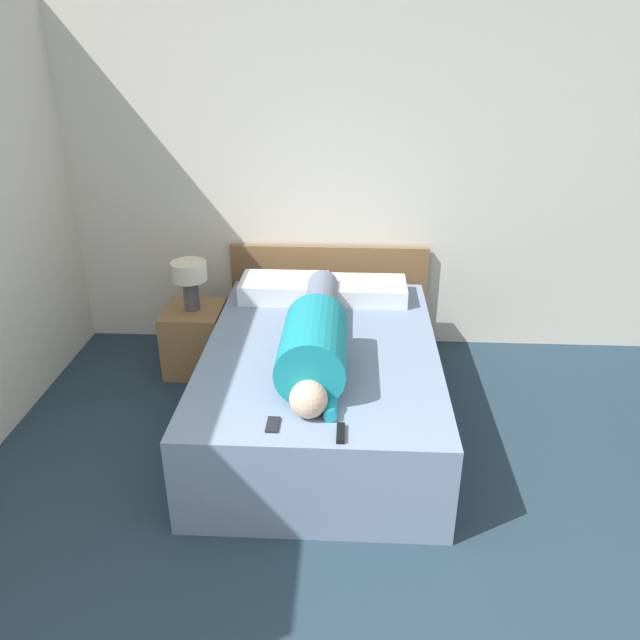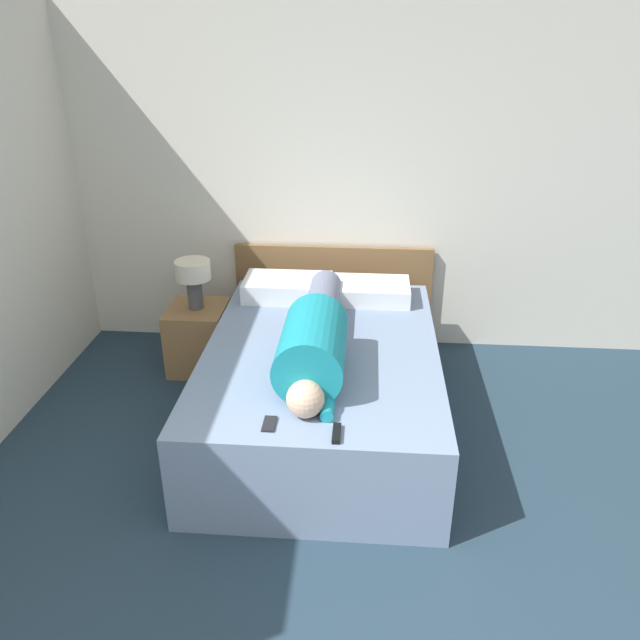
# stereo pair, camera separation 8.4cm
# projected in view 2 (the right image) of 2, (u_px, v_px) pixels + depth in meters

# --- Properties ---
(wall_back) EXTENTS (5.27, 0.06, 2.60)m
(wall_back) POSITION_uv_depth(u_px,v_px,m) (339.00, 184.00, 4.71)
(wall_back) COLOR silver
(wall_back) RESTS_ON ground_plane
(bed) EXTENTS (1.44, 2.10, 0.58)m
(bed) POSITION_uv_depth(u_px,v_px,m) (322.00, 385.00, 4.01)
(bed) COLOR #7589A8
(bed) RESTS_ON ground_plane
(headboard) EXTENTS (1.56, 0.04, 0.83)m
(headboard) POSITION_uv_depth(u_px,v_px,m) (333.00, 296.00, 5.03)
(headboard) COLOR brown
(headboard) RESTS_ON ground_plane
(nightstand) EXTENTS (0.42, 0.46, 0.49)m
(nightstand) POSITION_uv_depth(u_px,v_px,m) (199.00, 337.00, 4.72)
(nightstand) COLOR olive
(nightstand) RESTS_ON ground_plane
(table_lamp) EXTENTS (0.26, 0.26, 0.37)m
(table_lamp) POSITION_uv_depth(u_px,v_px,m) (193.00, 276.00, 4.50)
(table_lamp) COLOR #4C4C51
(table_lamp) RESTS_ON nightstand
(person_lying) EXTENTS (0.38, 1.62, 0.38)m
(person_lying) POSITION_uv_depth(u_px,v_px,m) (315.00, 337.00, 3.63)
(person_lying) COLOR #DBB293
(person_lying) RESTS_ON bed
(pillow_near_headboard) EXTENTS (0.63, 0.38, 0.14)m
(pillow_near_headboard) POSITION_uv_depth(u_px,v_px,m) (288.00, 288.00, 4.56)
(pillow_near_headboard) COLOR white
(pillow_near_headboard) RESTS_ON bed
(pillow_second) EXTENTS (0.60, 0.38, 0.13)m
(pillow_second) POSITION_uv_depth(u_px,v_px,m) (368.00, 291.00, 4.52)
(pillow_second) COLOR white
(pillow_second) RESTS_ON bed
(tv_remote) EXTENTS (0.04, 0.15, 0.02)m
(tv_remote) POSITION_uv_depth(u_px,v_px,m) (337.00, 433.00, 3.03)
(tv_remote) COLOR black
(tv_remote) RESTS_ON bed
(cell_phone) EXTENTS (0.06, 0.13, 0.01)m
(cell_phone) POSITION_uv_depth(u_px,v_px,m) (269.00, 424.00, 3.11)
(cell_phone) COLOR black
(cell_phone) RESTS_ON bed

